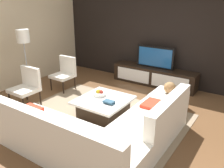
{
  "coord_description": "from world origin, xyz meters",
  "views": [
    {
      "loc": [
        2.53,
        -3.54,
        2.39
      ],
      "look_at": [
        -0.23,
        0.61,
        0.52
      ],
      "focal_mm": 38.16,
      "sensor_mm": 36.0,
      "label": 1
    }
  ],
  "objects": [
    {
      "name": "fruit_bowl",
      "position": [
        -0.28,
        0.2,
        0.43
      ],
      "size": [
        0.28,
        0.28,
        0.14
      ],
      "color": "silver",
      "rests_on": "coffee_table"
    },
    {
      "name": "feature_wall_back",
      "position": [
        0.0,
        2.7,
        1.4
      ],
      "size": [
        6.4,
        0.12,
        2.8
      ],
      "primitive_type": "cube",
      "color": "black",
      "rests_on": "ground"
    },
    {
      "name": "floor_lamp",
      "position": [
        -2.5,
        0.1,
        1.36
      ],
      "size": [
        0.31,
        0.31,
        1.62
      ],
      "color": "#A5A5AA",
      "rests_on": "ground"
    },
    {
      "name": "ottoman",
      "position": [
        0.93,
        1.11,
        0.2
      ],
      "size": [
        0.7,
        0.7,
        0.4
      ],
      "primitive_type": "cube",
      "color": "white",
      "rests_on": "ground"
    },
    {
      "name": "book_stack",
      "position": [
        0.12,
        -0.02,
        0.41
      ],
      "size": [
        0.23,
        0.14,
        0.06
      ],
      "color": "#2D516B",
      "rests_on": "coffee_table"
    },
    {
      "name": "media_console",
      "position": [
        0.0,
        2.4,
        0.25
      ],
      "size": [
        2.37,
        0.49,
        0.5
      ],
      "color": "black",
      "rests_on": "ground"
    },
    {
      "name": "decorative_ball",
      "position": [
        0.93,
        1.11,
        0.53
      ],
      "size": [
        0.25,
        0.25,
        0.25
      ],
      "primitive_type": "sphere",
      "color": "#997247",
      "rests_on": "ottoman"
    },
    {
      "name": "television",
      "position": [
        0.0,
        2.4,
        0.8
      ],
      "size": [
        1.07,
        0.06,
        0.6
      ],
      "color": "black",
      "rests_on": "media_console"
    },
    {
      "name": "ground_plane",
      "position": [
        0.0,
        0.0,
        0.0
      ],
      "size": [
        14.0,
        14.0,
        0.0
      ],
      "primitive_type": "plane",
      "color": "brown"
    },
    {
      "name": "side_wall_left",
      "position": [
        -3.2,
        0.2,
        1.4
      ],
      "size": [
        0.12,
        5.2,
        2.8
      ],
      "primitive_type": "cube",
      "color": "beige",
      "rests_on": "ground"
    },
    {
      "name": "accent_chair_far",
      "position": [
        -1.87,
        0.81,
        0.49
      ],
      "size": [
        0.53,
        0.52,
        0.87
      ],
      "rotation": [
        0.0,
        0.0,
        0.08
      ],
      "color": "black",
      "rests_on": "ground"
    },
    {
      "name": "accent_chair_near",
      "position": [
        -1.88,
        -0.4,
        0.49
      ],
      "size": [
        0.58,
        0.54,
        0.87
      ],
      "rotation": [
        0.0,
        0.0,
        -0.13
      ],
      "color": "black",
      "rests_on": "ground"
    },
    {
      "name": "coffee_table",
      "position": [
        -0.1,
        0.1,
        0.2
      ],
      "size": [
        1.0,
        1.05,
        0.38
      ],
      "color": "black",
      "rests_on": "ground"
    },
    {
      "name": "sectional_couch",
      "position": [
        0.54,
        -0.87,
        0.29
      ],
      "size": [
        2.53,
        2.41,
        0.84
      ],
      "color": "white",
      "rests_on": "ground"
    },
    {
      "name": "area_rug",
      "position": [
        -0.1,
        0.0,
        0.01
      ],
      "size": [
        3.36,
        2.43,
        0.01
      ],
      "primitive_type": "cube",
      "color": "gray",
      "rests_on": "ground"
    }
  ]
}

